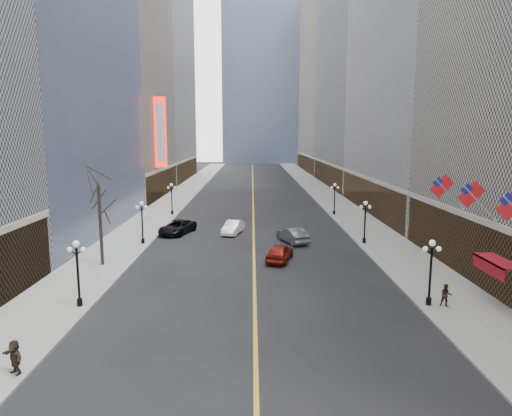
{
  "coord_description": "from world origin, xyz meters",
  "views": [
    {
      "loc": [
        -0.18,
        0.61,
        11.52
      ],
      "look_at": [
        -0.02,
        18.47,
        8.67
      ],
      "focal_mm": 32.0,
      "sensor_mm": 36.0,
      "label": 1
    }
  ],
  "objects_px": {
    "car_nb_far": "(177,227)",
    "car_nb_mid": "(233,227)",
    "streetlamp_west_2": "(142,218)",
    "streetlamp_east_2": "(365,218)",
    "streetlamp_east_3": "(335,195)",
    "streetlamp_east_1": "(431,266)",
    "car_sb_far": "(293,235)",
    "streetlamp_west_1": "(77,266)",
    "car_sb_mid": "(280,252)",
    "streetlamp_west_3": "(172,196)"
  },
  "relations": [
    {
      "from": "car_nb_far",
      "to": "car_nb_mid",
      "type": "bearing_deg",
      "value": 17.67
    },
    {
      "from": "streetlamp_west_2",
      "to": "car_nb_mid",
      "type": "relative_size",
      "value": 0.96
    },
    {
      "from": "streetlamp_east_2",
      "to": "streetlamp_east_3",
      "type": "bearing_deg",
      "value": 90.0
    },
    {
      "from": "streetlamp_east_1",
      "to": "car_nb_far",
      "type": "xyz_separation_m",
      "value": [
        -20.8,
        23.41,
        -2.09
      ]
    },
    {
      "from": "streetlamp_east_3",
      "to": "car_nb_far",
      "type": "distance_m",
      "value": 24.4
    },
    {
      "from": "streetlamp_east_2",
      "to": "car_nb_far",
      "type": "xyz_separation_m",
      "value": [
        -20.8,
        5.41,
        -2.09
      ]
    },
    {
      "from": "car_nb_mid",
      "to": "car_sb_far",
      "type": "bearing_deg",
      "value": -20.4
    },
    {
      "from": "streetlamp_west_1",
      "to": "car_sb_mid",
      "type": "relative_size",
      "value": 0.95
    },
    {
      "from": "car_nb_far",
      "to": "car_sb_mid",
      "type": "relative_size",
      "value": 1.22
    },
    {
      "from": "streetlamp_east_2",
      "to": "streetlamp_east_3",
      "type": "height_order",
      "value": "same"
    },
    {
      "from": "streetlamp_east_2",
      "to": "car_nb_far",
      "type": "bearing_deg",
      "value": 165.42
    },
    {
      "from": "streetlamp_west_3",
      "to": "streetlamp_east_3",
      "type": "bearing_deg",
      "value": 0.0
    },
    {
      "from": "car_nb_far",
      "to": "car_sb_mid",
      "type": "height_order",
      "value": "car_sb_mid"
    },
    {
      "from": "streetlamp_east_1",
      "to": "streetlamp_east_2",
      "type": "xyz_separation_m",
      "value": [
        0.0,
        18.0,
        0.0
      ]
    },
    {
      "from": "streetlamp_west_1",
      "to": "streetlamp_west_3",
      "type": "distance_m",
      "value": 36.0
    },
    {
      "from": "streetlamp_west_2",
      "to": "car_sb_mid",
      "type": "height_order",
      "value": "streetlamp_west_2"
    },
    {
      "from": "car_sb_far",
      "to": "car_sb_mid",
      "type": "bearing_deg",
      "value": 54.59
    },
    {
      "from": "streetlamp_east_2",
      "to": "streetlamp_west_3",
      "type": "xyz_separation_m",
      "value": [
        -23.6,
        18.0,
        0.0
      ]
    },
    {
      "from": "streetlamp_east_2",
      "to": "car_nb_mid",
      "type": "relative_size",
      "value": 0.96
    },
    {
      "from": "streetlamp_east_2",
      "to": "streetlamp_west_2",
      "type": "distance_m",
      "value": 23.6
    },
    {
      "from": "streetlamp_east_2",
      "to": "car_nb_mid",
      "type": "bearing_deg",
      "value": 159.46
    },
    {
      "from": "streetlamp_west_2",
      "to": "streetlamp_east_2",
      "type": "bearing_deg",
      "value": 0.0
    },
    {
      "from": "streetlamp_west_2",
      "to": "car_nb_far",
      "type": "xyz_separation_m",
      "value": [
        2.8,
        5.41,
        -2.09
      ]
    },
    {
      "from": "streetlamp_west_3",
      "to": "car_nb_far",
      "type": "height_order",
      "value": "streetlamp_west_3"
    },
    {
      "from": "car_nb_mid",
      "to": "car_sb_far",
      "type": "height_order",
      "value": "car_sb_far"
    },
    {
      "from": "streetlamp_east_3",
      "to": "car_sb_far",
      "type": "height_order",
      "value": "streetlamp_east_3"
    },
    {
      "from": "car_sb_mid",
      "to": "streetlamp_west_1",
      "type": "bearing_deg",
      "value": 54.95
    },
    {
      "from": "streetlamp_east_1",
      "to": "streetlamp_west_1",
      "type": "height_order",
      "value": "same"
    },
    {
      "from": "streetlamp_east_3",
      "to": "car_nb_mid",
      "type": "height_order",
      "value": "streetlamp_east_3"
    },
    {
      "from": "car_nb_far",
      "to": "car_sb_far",
      "type": "bearing_deg",
      "value": -0.89
    },
    {
      "from": "streetlamp_east_2",
      "to": "car_sb_far",
      "type": "distance_m",
      "value": 7.92
    },
    {
      "from": "streetlamp_west_1",
      "to": "streetlamp_west_2",
      "type": "bearing_deg",
      "value": 90.0
    },
    {
      "from": "streetlamp_west_3",
      "to": "streetlamp_east_2",
      "type": "bearing_deg",
      "value": -37.33
    },
    {
      "from": "streetlamp_west_2",
      "to": "car_nb_far",
      "type": "relative_size",
      "value": 0.78
    },
    {
      "from": "streetlamp_west_1",
      "to": "streetlamp_west_3",
      "type": "height_order",
      "value": "same"
    },
    {
      "from": "streetlamp_west_3",
      "to": "car_nb_mid",
      "type": "bearing_deg",
      "value": -53.51
    },
    {
      "from": "streetlamp_west_2",
      "to": "streetlamp_east_3",
      "type": "bearing_deg",
      "value": 37.33
    },
    {
      "from": "streetlamp_west_3",
      "to": "car_sb_mid",
      "type": "distance_m",
      "value": 28.38
    },
    {
      "from": "car_nb_far",
      "to": "streetlamp_east_3",
      "type": "bearing_deg",
      "value": 49.54
    },
    {
      "from": "car_sb_mid",
      "to": "car_nb_mid",
      "type": "bearing_deg",
      "value": -52.02
    },
    {
      "from": "streetlamp_east_1",
      "to": "streetlamp_east_3",
      "type": "relative_size",
      "value": 1.0
    },
    {
      "from": "streetlamp_west_3",
      "to": "streetlamp_west_1",
      "type": "bearing_deg",
      "value": -90.0
    },
    {
      "from": "streetlamp_west_1",
      "to": "car_sb_mid",
      "type": "bearing_deg",
      "value": 39.05
    },
    {
      "from": "streetlamp_west_2",
      "to": "car_nb_mid",
      "type": "height_order",
      "value": "streetlamp_west_2"
    },
    {
      "from": "car_nb_far",
      "to": "streetlamp_west_2",
      "type": "bearing_deg",
      "value": -99.0
    },
    {
      "from": "streetlamp_east_3",
      "to": "streetlamp_west_2",
      "type": "xyz_separation_m",
      "value": [
        -23.6,
        -18.0,
        0.0
      ]
    },
    {
      "from": "streetlamp_west_1",
      "to": "car_sb_mid",
      "type": "distance_m",
      "value": 18.37
    },
    {
      "from": "streetlamp_east_3",
      "to": "streetlamp_west_1",
      "type": "distance_m",
      "value": 43.05
    },
    {
      "from": "streetlamp_east_2",
      "to": "car_sb_mid",
      "type": "distance_m",
      "value": 11.64
    },
    {
      "from": "streetlamp_west_2",
      "to": "car_sb_far",
      "type": "height_order",
      "value": "streetlamp_west_2"
    }
  ]
}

